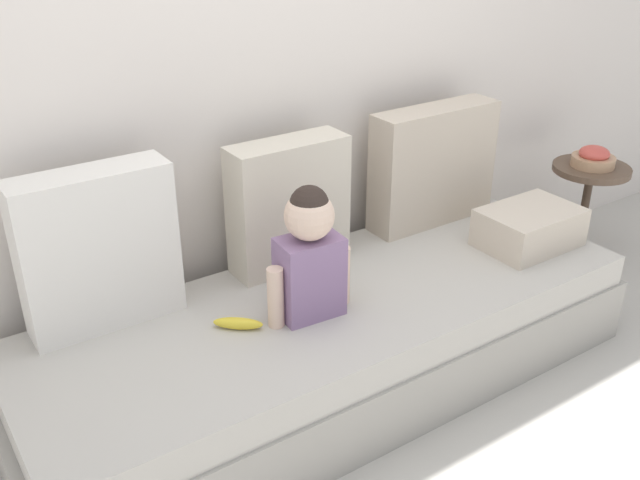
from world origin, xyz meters
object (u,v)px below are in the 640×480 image
(side_table, at_px, (588,189))
(folded_blanket, at_px, (529,227))
(throw_pillow_left, at_px, (98,250))
(toddler, at_px, (310,252))
(couch, at_px, (335,342))
(fruit_bowl, at_px, (594,158))
(throw_pillow_right, at_px, (433,166))
(throw_pillow_center, at_px, (289,205))
(banana, at_px, (238,323))

(side_table, bearing_deg, folded_blanket, -161.68)
(throw_pillow_left, height_order, toddler, throw_pillow_left)
(couch, distance_m, throw_pillow_left, 0.92)
(toddler, distance_m, fruit_bowl, 1.75)
(throw_pillow_right, bearing_deg, throw_pillow_center, 180.00)
(couch, xyz_separation_m, throw_pillow_left, (-0.73, 0.31, 0.47))
(throw_pillow_right, distance_m, folded_blanket, 0.48)
(throw_pillow_right, bearing_deg, fruit_bowl, -11.73)
(couch, bearing_deg, banana, 177.52)
(couch, distance_m, side_table, 1.62)
(folded_blanket, bearing_deg, throw_pillow_center, 155.25)
(throw_pillow_left, bearing_deg, throw_pillow_right, 0.00)
(toddler, xyz_separation_m, folded_blanket, (1.04, -0.06, -0.16))
(couch, height_order, toddler, toddler)
(side_table, bearing_deg, couch, -175.35)
(throw_pillow_center, bearing_deg, couch, -90.00)
(couch, height_order, folded_blanket, folded_blanket)
(couch, bearing_deg, side_table, 4.65)
(toddler, bearing_deg, throw_pillow_center, 68.74)
(folded_blanket, xyz_separation_m, side_table, (0.71, 0.23, -0.07))
(throw_pillow_center, relative_size, fruit_bowl, 2.46)
(banana, bearing_deg, fruit_bowl, 3.26)
(couch, bearing_deg, throw_pillow_center, 90.00)
(folded_blanket, height_order, side_table, folded_blanket)
(throw_pillow_right, height_order, banana, throw_pillow_right)
(couch, height_order, fruit_bowl, fruit_bowl)
(throw_pillow_center, bearing_deg, fruit_bowl, -6.45)
(throw_pillow_right, distance_m, fruit_bowl, 0.90)
(throw_pillow_center, bearing_deg, toddler, -111.26)
(throw_pillow_center, relative_size, throw_pillow_right, 0.85)
(throw_pillow_left, distance_m, fruit_bowl, 2.35)
(couch, height_order, banana, banana)
(banana, bearing_deg, folded_blanket, -5.31)
(throw_pillow_left, distance_m, folded_blanket, 1.70)
(fruit_bowl, bearing_deg, throw_pillow_right, 168.27)
(throw_pillow_left, xyz_separation_m, folded_blanket, (1.63, -0.42, -0.19))
(throw_pillow_center, distance_m, toddler, 0.38)
(throw_pillow_left, bearing_deg, throw_pillow_center, 0.00)
(couch, distance_m, toddler, 0.46)
(banana, bearing_deg, throw_pillow_right, 14.74)
(throw_pillow_right, relative_size, fruit_bowl, 2.90)
(toddler, bearing_deg, side_table, 5.54)
(throw_pillow_center, xyz_separation_m, fruit_bowl, (1.61, -0.18, -0.08))
(fruit_bowl, bearing_deg, throw_pillow_center, 173.55)
(banana, relative_size, folded_blanket, 0.42)
(throw_pillow_left, bearing_deg, toddler, -30.46)
(toddler, bearing_deg, throw_pillow_right, 21.97)
(folded_blanket, bearing_deg, side_table, 18.32)
(folded_blanket, relative_size, side_table, 0.78)
(throw_pillow_right, bearing_deg, side_table, -11.73)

